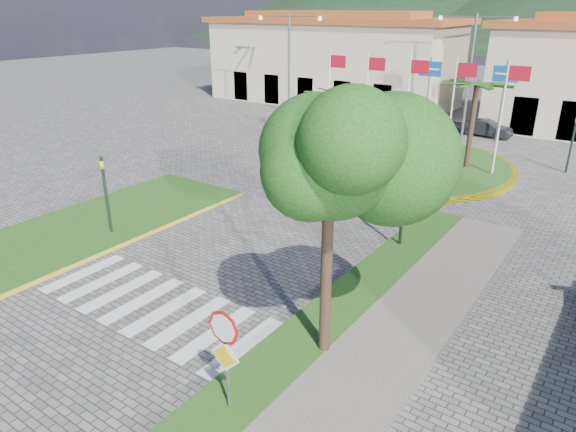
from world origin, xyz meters
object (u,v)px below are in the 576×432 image
Objects in this scene: white_van at (324,108)px; car_dark_b at (486,128)px; deciduous_tree at (330,161)px; car_dark_a at (442,123)px; roundabout_island at (398,163)px; stop_sign at (225,346)px.

white_van is 1.15× the size of car_dark_b.
deciduous_tree is at bearing -128.29° from white_van.
car_dark_b is at bearing 97.35° from deciduous_tree.
car_dark_b is (3.06, 0.33, -0.05)m from car_dark_a.
white_van is at bearing 73.02° from car_dark_a.
car_dark_a is 1.06× the size of car_dark_b.
deciduous_tree is 1.73× the size of white_van.
white_van is at bearing 137.41° from roundabout_island.
roundabout_island is 1.87× the size of deciduous_tree.
roundabout_island is at bearing 172.81° from car_dark_a.
roundabout_island is at bearing 173.40° from car_dark_b.
roundabout_island is at bearing 103.73° from stop_sign.
deciduous_tree is at bearing -72.09° from roundabout_island.
white_van is 10.33m from car_dark_a.
stop_sign reaches higher than car_dark_b.
stop_sign is 4.59m from deciduous_tree.
stop_sign is at bearing -76.27° from roundabout_island.
deciduous_tree reaches higher than stop_sign.
stop_sign is at bearing -101.18° from deciduous_tree.
stop_sign is 0.73× the size of car_dark_a.
white_van is at bearing 121.57° from deciduous_tree.
white_van is at bearing 93.19° from car_dark_b.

